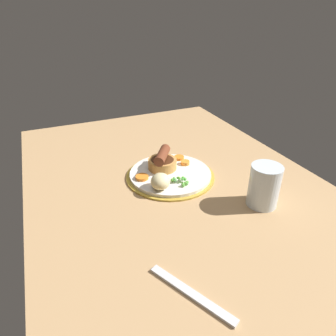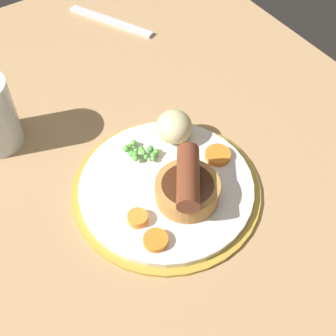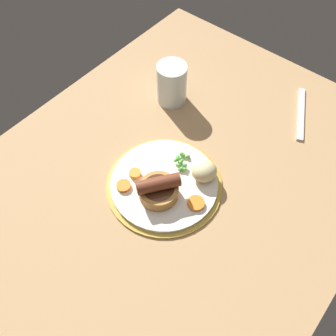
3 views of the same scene
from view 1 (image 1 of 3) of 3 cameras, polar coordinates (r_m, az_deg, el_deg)
name	(u,v)px [view 1 (image 1 of 3)]	position (r cm, az deg, el deg)	size (l,w,h in cm)	color
dining_table	(170,181)	(88.90, 0.44, -2.44)	(110.00, 80.00, 3.00)	tan
dinner_plate	(170,175)	(87.52, 0.46, -1.41)	(25.85, 25.85, 1.40)	#B79333
sausage_pudding	(162,161)	(88.49, -1.08, 1.26)	(9.16, 8.50, 5.86)	#BC8442
pea_pile	(181,180)	(82.02, 2.44, -2.34)	(5.04, 4.14, 1.74)	#50A14E
potato_chunk_0	(160,181)	(79.11, -1.44, -2.55)	(5.18, 5.62, 4.26)	beige
carrot_slice_0	(185,163)	(91.60, 3.28, 1.03)	(2.63, 2.63, 1.11)	orange
carrot_slice_1	(142,177)	(84.54, -4.99, -1.75)	(3.65, 3.65, 0.84)	orange
carrot_slice_2	(179,158)	(94.66, 2.12, 1.97)	(3.13, 3.13, 0.87)	orange
fork	(191,294)	(57.15, 4.47, -22.75)	(18.00, 1.60, 0.60)	silver
drinking_glass	(264,186)	(77.42, 17.84, -3.24)	(7.61, 7.61, 10.90)	silver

